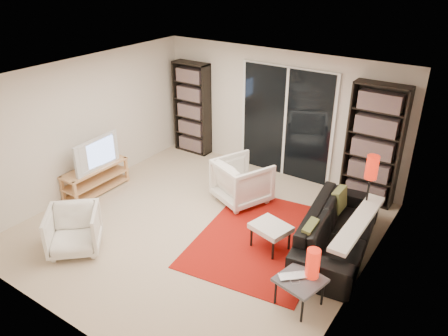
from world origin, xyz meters
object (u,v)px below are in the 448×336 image
at_px(sofa, 338,230).
at_px(side_table, 300,281).
at_px(tv_stand, 96,178).
at_px(floor_lamp, 371,176).
at_px(ottoman, 271,229).
at_px(bookshelf_right, 374,145).
at_px(armchair_front, 74,230).
at_px(bookshelf_left, 192,108).
at_px(armchair_back, 242,181).

xyz_separation_m(sofa, side_table, (0.04, -1.36, 0.04)).
xyz_separation_m(tv_stand, floor_lamp, (4.46, 1.42, 0.74)).
bearing_deg(side_table, ottoman, 136.15).
bearing_deg(tv_stand, bookshelf_right, 30.50).
distance_m(tv_stand, armchair_front, 1.76).
relative_size(ottoman, side_table, 1.03).
bearing_deg(sofa, bookshelf_left, 59.51).
relative_size(bookshelf_left, side_table, 3.20).
bearing_deg(armchair_back, armchair_front, 86.72).
bearing_deg(side_table, bookshelf_right, 92.58).
relative_size(bookshelf_left, armchair_front, 2.67).
xyz_separation_m(bookshelf_right, sofa, (0.10, -1.65, -0.73)).
height_order(bookshelf_left, ottoman, bookshelf_left).
bearing_deg(side_table, armchair_back, 137.61).
distance_m(sofa, ottoman, 0.98).
height_order(tv_stand, ottoman, tv_stand).
bearing_deg(floor_lamp, bookshelf_right, 105.14).
bearing_deg(sofa, side_table, 173.80).
xyz_separation_m(armchair_back, armchair_front, (-1.27, -2.58, -0.05)).
bearing_deg(bookshelf_left, tv_stand, -97.56).
height_order(ottoman, floor_lamp, floor_lamp).
xyz_separation_m(bookshelf_right, side_table, (0.14, -3.02, -0.69)).
relative_size(side_table, floor_lamp, 0.46).
height_order(tv_stand, armchair_back, armchair_back).
relative_size(sofa, floor_lamp, 1.67).
relative_size(sofa, ottoman, 3.52).
relative_size(armchair_back, ottoman, 1.36).
bearing_deg(bookshelf_right, ottoman, -108.07).
bearing_deg(armchair_front, bookshelf_right, 8.73).
relative_size(armchair_front, side_table, 1.20).
height_order(sofa, side_table, sofa).
height_order(sofa, ottoman, sofa).
relative_size(armchair_front, floor_lamp, 0.55).
distance_m(bookshelf_right, sofa, 1.81).
bearing_deg(bookshelf_left, bookshelf_right, -0.00).
distance_m(sofa, floor_lamp, 0.93).
height_order(bookshelf_left, armchair_front, bookshelf_left).
bearing_deg(armchair_front, sofa, -8.11).
height_order(bookshelf_left, armchair_back, bookshelf_left).
distance_m(bookshelf_right, armchair_back, 2.29).
height_order(bookshelf_right, tv_stand, bookshelf_right).
bearing_deg(floor_lamp, side_table, -94.25).
height_order(armchair_back, floor_lamp, floor_lamp).
relative_size(bookshelf_left, tv_stand, 1.54).
bearing_deg(sofa, bookshelf_right, -4.33).
bearing_deg(armchair_front, tv_stand, 86.51).
distance_m(tv_stand, side_table, 4.35).
distance_m(bookshelf_right, side_table, 3.10).
xyz_separation_m(bookshelf_left, side_table, (3.99, -3.02, -0.62)).
bearing_deg(ottoman, floor_lamp, 49.09).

